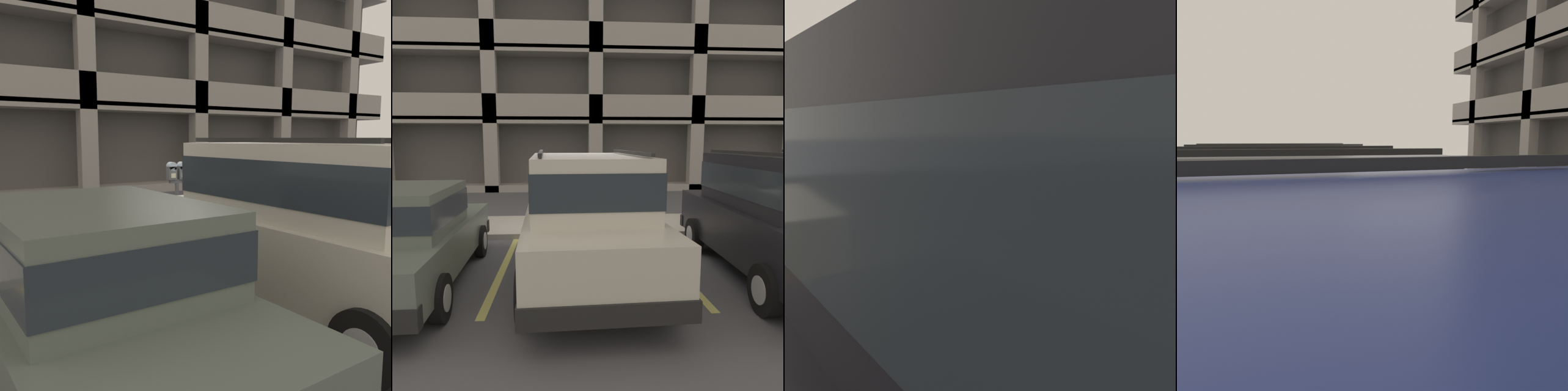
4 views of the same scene
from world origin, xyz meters
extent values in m
cube|color=#4C4C51|center=(0.00, 0.00, -0.05)|extent=(80.00, 80.00, 0.10)
cube|color=#ADA89E|center=(0.00, 1.30, 0.06)|extent=(40.00, 2.20, 0.12)
cube|color=#606060|center=(0.00, 1.30, 0.12)|extent=(0.03, 2.16, 0.00)
cube|color=#606060|center=(4.00, 1.30, 0.12)|extent=(0.03, 2.16, 0.00)
cube|color=#DBD16B|center=(-1.49, -1.40, 0.00)|extent=(0.12, 4.80, 0.01)
cube|color=#DBD16B|center=(1.49, -1.40, 0.00)|extent=(0.12, 4.80, 0.01)
cube|color=beige|center=(-0.09, -2.36, 0.73)|extent=(2.02, 4.77, 0.80)
cube|color=beige|center=(-0.09, -2.41, 1.55)|extent=(1.73, 2.97, 0.84)
cube|color=#232B33|center=(-0.09, -2.41, 1.57)|extent=(1.75, 3.00, 0.46)
cube|color=black|center=(-0.18, -0.05, 0.45)|extent=(1.88, 0.23, 0.24)
cube|color=silver|center=(0.39, 0.02, 0.81)|extent=(0.24, 0.04, 0.14)
cube|color=silver|center=(-0.75, -0.02, 0.81)|extent=(0.24, 0.04, 0.14)
cylinder|color=black|center=(0.76, -0.87, 0.33)|extent=(0.22, 0.67, 0.66)
cylinder|color=#B2B2B7|center=(0.76, -0.87, 0.33)|extent=(0.23, 0.37, 0.36)
cylinder|color=black|center=(-1.04, -0.93, 0.33)|extent=(0.22, 0.67, 0.66)
cylinder|color=#B2B2B7|center=(-1.04, -0.93, 0.33)|extent=(0.23, 0.37, 0.36)
cylinder|color=black|center=(-0.93, -3.85, 0.33)|extent=(0.22, 0.67, 0.66)
cylinder|color=#B2B2B7|center=(-0.93, -3.85, 0.33)|extent=(0.23, 0.37, 0.36)
cube|color=black|center=(0.60, -2.38, 2.01)|extent=(0.15, 2.62, 0.05)
cube|color=black|center=(-0.77, -2.43, 2.01)|extent=(0.15, 2.62, 0.05)
cube|color=#5B665B|center=(-2.81, -2.44, 0.60)|extent=(1.81, 4.44, 0.60)
cube|color=#5B665B|center=(-2.80, -2.74, 1.22)|extent=(1.55, 2.02, 0.64)
cube|color=#232B33|center=(-2.80, -2.74, 1.24)|extent=(1.57, 2.04, 0.35)
cube|color=black|center=(-2.87, -0.28, 0.42)|extent=(1.74, 0.20, 0.24)
cube|color=silver|center=(-2.34, -0.22, 0.66)|extent=(0.24, 0.04, 0.14)
cylinder|color=black|center=(-2.01, -1.05, 0.30)|extent=(0.18, 0.60, 0.60)
cylinder|color=#B2B2B7|center=(-2.01, -1.05, 0.30)|extent=(0.19, 0.33, 0.33)
cylinder|color=black|center=(-1.95, -3.78, 0.30)|extent=(0.18, 0.60, 0.60)
cylinder|color=#B2B2B7|center=(-1.95, -3.78, 0.30)|extent=(0.19, 0.33, 0.33)
cube|color=black|center=(3.13, -0.17, 0.45)|extent=(1.88, 0.24, 0.24)
cube|color=silver|center=(3.71, -0.14, 0.81)|extent=(0.24, 0.04, 0.14)
cube|color=silver|center=(2.57, -0.09, 0.81)|extent=(0.24, 0.04, 0.14)
cylinder|color=black|center=(2.20, -0.98, 0.33)|extent=(0.23, 0.67, 0.66)
cylinder|color=#B2B2B7|center=(2.20, -0.98, 0.33)|extent=(0.23, 0.37, 0.36)
cylinder|color=#47474C|center=(-0.27, 0.35, 0.70)|extent=(0.07, 0.07, 1.16)
cube|color=#47474C|center=(-0.27, 0.35, 1.31)|extent=(0.28, 0.06, 0.06)
cube|color=#424447|center=(-0.37, 0.35, 1.45)|extent=(0.15, 0.11, 0.22)
cylinder|color=#8C99A3|center=(-0.37, 0.35, 1.56)|extent=(0.15, 0.11, 0.15)
cube|color=#B7B293|center=(-0.37, 0.29, 1.42)|extent=(0.08, 0.01, 0.08)
cube|color=#424447|center=(-0.17, 0.35, 1.45)|extent=(0.15, 0.11, 0.22)
cylinder|color=#8C99A3|center=(-0.17, 0.35, 1.56)|extent=(0.15, 0.11, 0.15)
cube|color=#B7B293|center=(-0.17, 0.29, 1.42)|extent=(0.08, 0.01, 0.08)
cube|color=gray|center=(1.10, 13.55, 0.15)|extent=(32.00, 10.00, 0.30)
cube|color=gray|center=(1.10, 13.55, 3.15)|extent=(32.00, 10.00, 0.30)
cube|color=gray|center=(1.10, 8.65, 3.70)|extent=(32.00, 0.20, 1.10)
cube|color=gray|center=(1.10, 13.55, 6.15)|extent=(32.00, 10.00, 0.30)
cylinder|color=gold|center=(3.25, 0.65, 0.40)|extent=(0.20, 0.20, 0.55)
sphere|color=gold|center=(3.25, 0.65, 0.73)|extent=(0.18, 0.18, 0.18)
cylinder|color=gold|center=(3.25, 0.50, 0.42)|extent=(0.08, 0.10, 0.08)
cylinder|color=gold|center=(3.40, 0.65, 0.42)|extent=(0.10, 0.07, 0.07)
camera|label=1|loc=(-3.94, -5.92, 2.03)|focal=40.00mm
camera|label=2|loc=(-0.49, -8.28, 2.16)|focal=35.00mm
camera|label=3|loc=(3.83, -4.31, 1.77)|focal=40.00mm
camera|label=4|loc=(6.58, -2.61, 2.10)|focal=35.00mm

